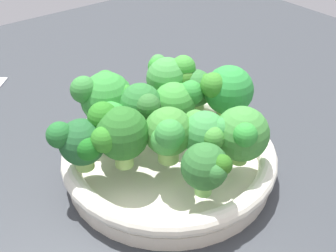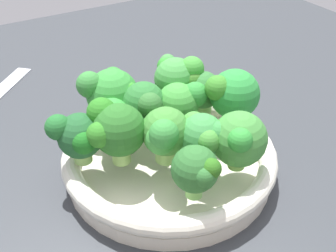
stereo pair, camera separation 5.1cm
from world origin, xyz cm
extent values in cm
cube|color=#33363B|center=(0.00, 0.00, -1.25)|extent=(130.00, 130.00, 2.50)
cylinder|color=silver|center=(0.19, -2.09, 0.94)|extent=(25.59, 25.59, 1.88)
torus|color=silver|center=(0.19, -2.09, 3.03)|extent=(26.66, 26.66, 2.30)
cylinder|color=#94DA66|center=(-2.80, -4.77, 5.13)|extent=(2.52, 2.52, 1.91)
sphere|color=#3B8F37|center=(-2.80, -4.77, 7.86)|extent=(5.46, 5.46, 5.46)
sphere|color=#2E8733|center=(-4.89, -3.96, 9.04)|extent=(3.21, 3.21, 3.21)
sphere|color=#338A30|center=(-4.51, -4.87, 8.48)|extent=(3.06, 3.06, 3.06)
cylinder|color=#8CD064|center=(-1.42, 2.57, 5.21)|extent=(1.95, 1.95, 2.07)
sphere|color=#3A8942|center=(-1.42, 2.57, 7.96)|extent=(5.29, 5.29, 5.29)
sphere|color=#418F37|center=(-1.38, 1.05, 8.69)|extent=(3.03, 3.03, 3.03)
sphere|color=#408A34|center=(-1.01, 4.32, 8.60)|extent=(2.73, 2.73, 2.73)
sphere|color=green|center=(-2.88, 2.52, 8.31)|extent=(2.46, 2.46, 2.46)
cylinder|color=#95CE68|center=(5.27, -6.80, 5.08)|extent=(2.39, 2.39, 1.81)
sphere|color=green|center=(5.27, -6.80, 7.52)|extent=(4.69, 4.69, 4.69)
sphere|color=#2E823F|center=(5.75, -8.55, 7.84)|extent=(2.37, 2.37, 2.37)
sphere|color=#428834|center=(6.79, -6.28, 8.09)|extent=(1.97, 1.97, 1.97)
sphere|color=green|center=(6.56, -5.30, 8.68)|extent=(2.42, 2.42, 2.42)
cylinder|color=#81C151|center=(-4.58, 5.25, 5.11)|extent=(1.97, 1.97, 1.87)
sphere|color=#3E8738|center=(-4.58, 5.25, 8.09)|extent=(6.31, 6.31, 6.31)
sphere|color=#35853D|center=(-2.56, 4.17, 8.91)|extent=(2.82, 2.82, 2.82)
sphere|color=green|center=(-3.21, 6.89, 9.50)|extent=(2.71, 2.71, 2.71)
cylinder|color=#7CC25C|center=(2.22, 6.65, 5.16)|extent=(1.83, 1.83, 1.97)
sphere|color=#2B662C|center=(2.22, 6.65, 7.77)|extent=(5.00, 5.00, 5.00)
sphere|color=#296519|center=(1.58, 8.45, 8.87)|extent=(2.13, 2.13, 2.13)
sphere|color=#2C692D|center=(2.42, 8.53, 8.28)|extent=(2.22, 2.22, 2.22)
cylinder|color=#77BA51|center=(1.03, -6.54, 5.29)|extent=(2.67, 2.67, 2.24)
sphere|color=#2A6E2F|center=(1.03, -6.54, 8.22)|extent=(5.55, 5.55, 5.55)
sphere|color=#30692E|center=(1.26, -4.56, 9.12)|extent=(3.12, 3.12, 3.12)
sphere|color=#326D20|center=(0.46, -8.29, 8.64)|extent=(2.50, 2.50, 2.50)
cylinder|color=#9CCA68|center=(6.34, -2.41, 5.42)|extent=(2.17, 2.17, 2.48)
sphere|color=#276623|center=(6.34, -2.41, 8.63)|extent=(6.07, 6.07, 6.07)
sphere|color=#2C7A21|center=(8.82, -2.07, 9.10)|extent=(2.93, 2.93, 2.93)
sphere|color=#28761F|center=(7.36, -4.63, 10.07)|extent=(3.43, 3.43, 3.43)
cylinder|color=#8BBE5F|center=(1.74, 0.29, 5.29)|extent=(2.48, 2.48, 2.23)
sphere|color=#3E8534|center=(1.74, 0.29, 8.23)|extent=(5.63, 5.63, 5.63)
sphere|color=green|center=(3.23, 1.45, 8.56)|extent=(3.36, 3.36, 3.36)
sphere|color=#358A39|center=(3.17, 2.04, 9.63)|extent=(3.27, 3.27, 3.27)
cylinder|color=#83BD64|center=(-7.87, -6.45, 5.07)|extent=(2.61, 2.61, 1.78)
sphere|color=#306E32|center=(-7.87, -6.45, 7.60)|extent=(5.05, 5.05, 5.05)
sphere|color=#356922|center=(-6.75, -7.29, 8.92)|extent=(3.01, 3.01, 3.01)
sphere|color=#2E761F|center=(-8.55, -5.16, 8.41)|extent=(3.01, 3.01, 3.01)
sphere|color=#32742C|center=(-6.96, -5.40, 7.90)|extent=(2.55, 2.55, 2.55)
cylinder|color=#96CE57|center=(-9.37, -1.74, 5.49)|extent=(2.66, 2.66, 2.62)
sphere|color=#2B8C39|center=(-9.37, -1.74, 8.87)|extent=(6.37, 6.37, 6.37)
sphere|color=#387F27|center=(-11.01, -3.10, 9.35)|extent=(3.39, 3.39, 3.39)
sphere|color=#378328|center=(-6.96, -2.22, 10.21)|extent=(3.20, 3.20, 3.20)
cylinder|color=#87C857|center=(-5.17, -9.18, 5.57)|extent=(2.69, 2.69, 2.78)
sphere|color=#3F8F40|center=(-5.17, -9.18, 8.80)|extent=(5.68, 5.68, 5.68)
sphere|color=#3F873E|center=(-5.23, -11.23, 10.29)|extent=(2.32, 2.32, 2.32)
sphere|color=green|center=(-5.01, -10.99, 9.89)|extent=(2.77, 2.77, 2.77)
sphere|color=green|center=(-7.09, -8.15, 10.22)|extent=(3.33, 3.33, 3.33)
cylinder|color=#82B254|center=(3.45, -10.50, 5.09)|extent=(2.39, 2.39, 1.83)
sphere|color=#338935|center=(3.45, -10.50, 8.21)|extent=(6.79, 6.79, 6.79)
sphere|color=#347F36|center=(6.09, -11.29, 10.07)|extent=(3.39, 3.39, 3.39)
sphere|color=#358D2C|center=(2.21, -8.94, 9.03)|extent=(2.98, 2.98, 2.98)
sphere|color=#308130|center=(2.46, -12.25, 9.61)|extent=(2.87, 2.87, 2.87)
cylinder|color=#A0D26E|center=(10.14, -4.78, 5.12)|extent=(2.10, 2.10, 1.88)
sphere|color=#1F572A|center=(10.14, -4.78, 7.77)|extent=(5.28, 5.28, 5.28)
sphere|color=#206429|center=(12.24, -5.58, 9.22)|extent=(2.95, 2.95, 2.95)
sphere|color=#19661C|center=(10.40, -2.92, 8.17)|extent=(2.75, 2.75, 2.75)
cube|color=silver|center=(13.96, -34.15, 0.20)|extent=(13.60, 14.11, 0.40)
camera|label=1|loc=(25.73, 30.76, 35.99)|focal=45.48mm
camera|label=2|loc=(21.56, 33.61, 35.99)|focal=45.48mm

